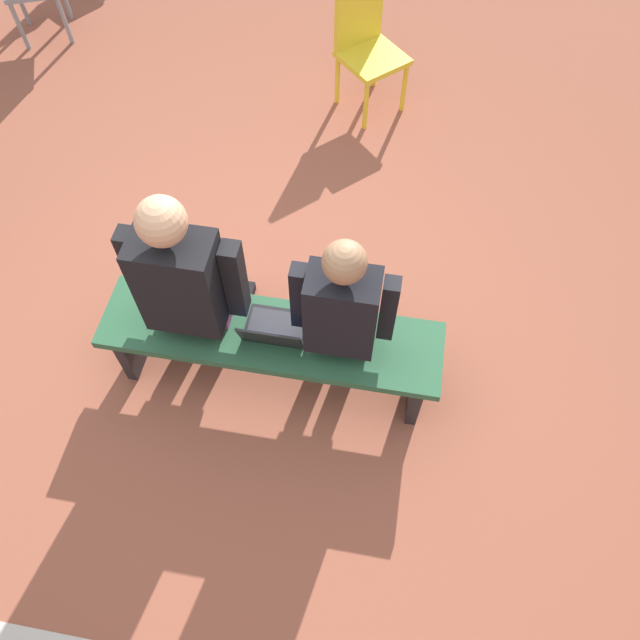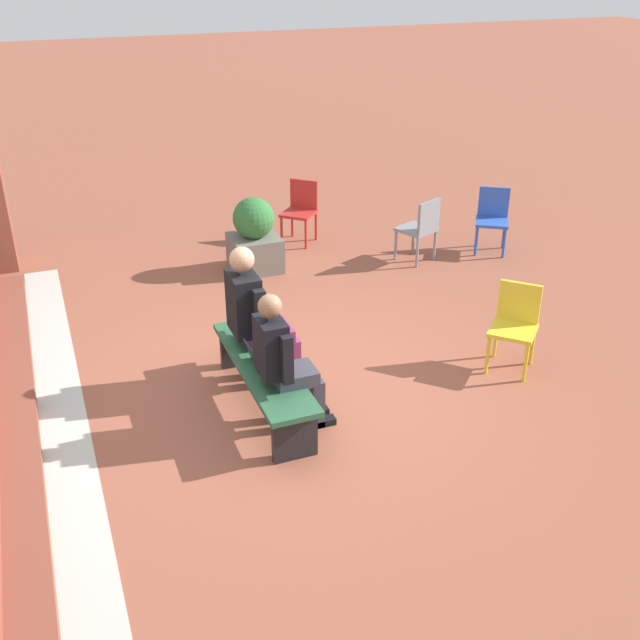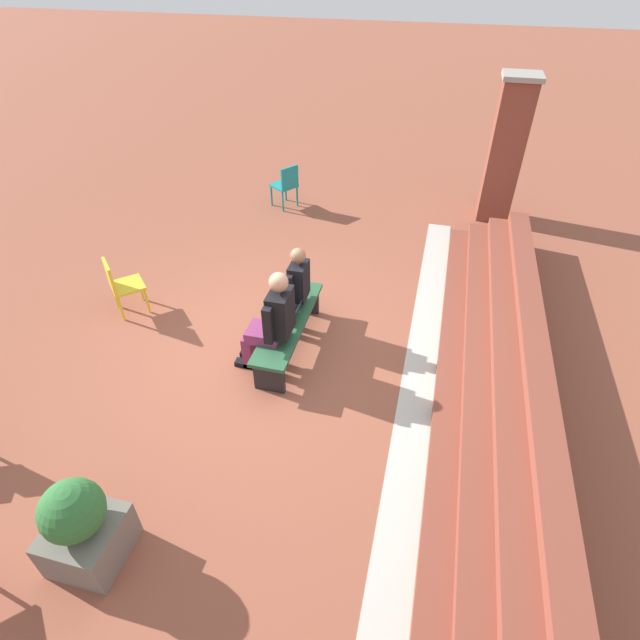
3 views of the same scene
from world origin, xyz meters
TOP-DOWN VIEW (x-y plane):
  - ground_plane at (0.00, 0.00)m, footprint 60.00×60.00m
  - bench at (-0.14, 0.21)m, footprint 1.80×0.44m
  - person_student at (-0.51, 0.15)m, footprint 0.50×0.63m
  - person_adult at (0.25, 0.14)m, footprint 0.57×0.72m
  - laptop at (-0.17, 0.22)m, footprint 0.32×0.29m
  - plastic_chair_far_left at (-0.31, -2.27)m, footprint 0.59×0.59m

SIDE VIEW (x-z plane):
  - ground_plane at x=0.00m, z-range 0.00..0.00m
  - bench at x=-0.14m, z-range 0.13..0.58m
  - plastic_chair_far_left at x=-0.31m, z-range 0.06..0.90m
  - laptop at x=-0.17m, z-range 0.39..0.61m
  - person_student at x=-0.51m, z-range 0.05..1.33m
  - person_adult at x=0.25m, z-range 0.04..1.44m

